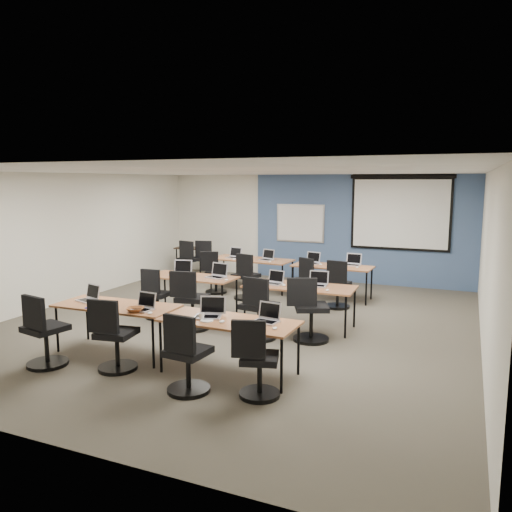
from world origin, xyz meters
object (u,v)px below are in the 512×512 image
at_px(training_table_back_left, 251,261).
at_px(task_chair_8, 214,276).
at_px(task_chair_7, 309,315).
at_px(task_chair_2, 186,360).
at_px(training_table_front_left, 116,308).
at_px(task_chair_0, 43,337).
at_px(task_chair_6, 258,313).
at_px(laptop_9, 267,257).
at_px(training_table_front_right, 229,323).
at_px(spare_chair_b, 189,263).
at_px(task_chair_4, 156,298).
at_px(task_chair_5, 190,305).
at_px(laptop_1, 143,305).
at_px(task_chair_3, 257,365).
at_px(task_chair_1, 114,341).
at_px(training_table_back_right, 332,268).
at_px(laptop_5, 217,274).
at_px(training_table_mid_right, 300,288).
at_px(training_table_mid_left, 191,279).
at_px(laptop_0, 89,297).
at_px(laptop_3, 267,317).
at_px(laptop_8, 234,255).
at_px(laptop_7, 318,282).
at_px(laptop_4, 181,271).
at_px(laptop_2, 210,312).
at_px(laptop_6, 275,281).
at_px(laptop_10, 312,261).
at_px(projector_screen, 400,209).
at_px(spare_chair_a, 208,263).
at_px(utility_table, 191,251).
at_px(task_chair_10, 305,283).
at_px(whiteboard, 300,223).
at_px(laptop_11, 353,262).

relative_size(training_table_back_left, task_chair_8, 1.96).
bearing_deg(task_chair_7, task_chair_2, -130.75).
xyz_separation_m(training_table_front_left, task_chair_0, (-0.56, -0.86, -0.26)).
distance_m(task_chair_6, laptop_9, 3.60).
xyz_separation_m(training_table_front_right, spare_chair_b, (-3.76, 5.30, -0.26)).
relative_size(task_chair_4, task_chair_5, 0.91).
distance_m(laptop_1, task_chair_3, 2.10).
xyz_separation_m(task_chair_1, task_chair_3, (2.09, -0.03, -0.02)).
relative_size(training_table_back_right, task_chair_3, 1.75).
relative_size(training_table_front_right, laptop_5, 5.18).
distance_m(training_table_front_left, training_table_mid_right, 3.12).
distance_m(training_table_mid_left, laptop_0, 2.37).
xyz_separation_m(laptop_3, laptop_8, (-2.74, 4.72, 0.00)).
distance_m(task_chair_0, task_chair_1, 1.01).
xyz_separation_m(laptop_7, task_chair_7, (0.11, -0.84, -0.36)).
bearing_deg(training_table_front_left, training_table_back_right, 63.99).
bearing_deg(training_table_front_left, laptop_4, 97.88).
height_order(training_table_mid_left, laptop_2, laptop_2).
xyz_separation_m(laptop_0, laptop_8, (0.18, 4.72, 0.00)).
distance_m(task_chair_2, task_chair_8, 5.42).
distance_m(training_table_mid_left, task_chair_1, 3.04).
distance_m(laptop_6, laptop_10, 2.41).
height_order(training_table_back_left, task_chair_2, task_chair_2).
distance_m(training_table_mid_right, laptop_3, 2.32).
relative_size(projector_screen, training_table_mid_left, 1.38).
xyz_separation_m(task_chair_0, laptop_9, (1.03, 5.64, 0.36)).
bearing_deg(spare_chair_a, laptop_5, -69.38).
distance_m(training_table_back_right, task_chair_6, 3.23).
bearing_deg(laptop_4, laptop_2, -64.96).
height_order(laptop_10, utility_table, laptop_10).
height_order(laptop_10, task_chair_10, laptop_10).
height_order(task_chair_2, task_chair_5, task_chair_5).
distance_m(whiteboard, spare_chair_b, 3.06).
distance_m(training_table_mid_right, task_chair_5, 1.91).
distance_m(projector_screen, laptop_0, 7.54).
xyz_separation_m(projector_screen, laptop_4, (-3.62, -4.03, -1.09)).
xyz_separation_m(training_table_mid_left, training_table_back_left, (0.19, 2.42, 0.01)).
distance_m(laptop_0, laptop_10, 5.14).
bearing_deg(laptop_5, laptop_6, 3.13).
distance_m(task_chair_7, spare_chair_b, 5.63).
xyz_separation_m(training_table_front_right, training_table_back_left, (-1.82, 4.87, 0.00)).
height_order(training_table_mid_left, laptop_8, laptop_8).
bearing_deg(laptop_3, laptop_4, 147.42).
bearing_deg(laptop_8, laptop_9, 10.99).
relative_size(training_table_back_right, laptop_5, 4.82).
bearing_deg(task_chair_2, laptop_11, 87.68).
relative_size(task_chair_6, laptop_10, 3.19).
height_order(training_table_back_left, task_chair_0, task_chair_0).
bearing_deg(spare_chair_b, laptop_7, -21.14).
bearing_deg(utility_table, laptop_11, -15.03).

